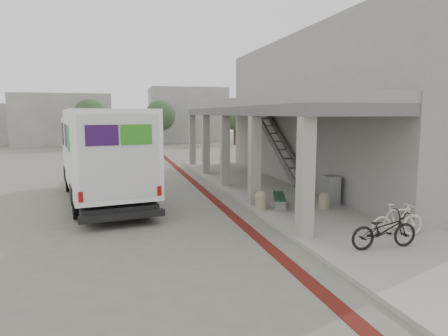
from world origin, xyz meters
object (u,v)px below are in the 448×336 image
object	(u,v)px
bicycle_black	(384,230)
bicycle_cream	(398,220)
fedex_truck	(103,153)
utility_cabinet	(331,190)
bench	(279,199)

from	to	relation	value
bicycle_black	bicycle_cream	distance (m)	1.20
fedex_truck	bicycle_cream	size ratio (longest dim) A/B	5.67
utility_cabinet	bicycle_cream	distance (m)	3.96
bench	bicycle_cream	bearing A→B (deg)	-47.88
bench	utility_cabinet	distance (m)	1.99
fedex_truck	bicycle_black	size ratio (longest dim) A/B	4.86
fedex_truck	bench	distance (m)	6.87
utility_cabinet	bicycle_cream	xyz separation A→B (m)	(-0.30, -3.95, -0.07)
bicycle_cream	bench	bearing A→B (deg)	26.18
fedex_truck	bench	bearing A→B (deg)	-35.10
fedex_truck	bicycle_cream	bearing A→B (deg)	-51.17
bench	bicycle_black	xyz separation A→B (m)	(0.71, -4.78, 0.18)
bench	bicycle_black	bearing A→B (deg)	-61.81
bench	bicycle_cream	size ratio (longest dim) A/B	1.14
bench	utility_cabinet	world-z (taller)	utility_cabinet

